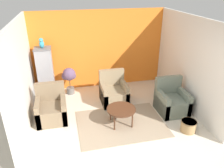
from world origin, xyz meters
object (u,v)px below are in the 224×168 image
(potted_plant, at_px, (69,77))
(armchair_middle, at_px, (114,93))
(armchair_left, at_px, (52,109))
(birdcage, at_px, (46,74))
(parrot, at_px, (42,43))
(coffee_table, at_px, (121,110))
(armchair_right, at_px, (171,102))
(wicker_basket, at_px, (188,126))

(potted_plant, bearing_deg, armchair_middle, -34.41)
(armchair_middle, bearing_deg, armchair_left, -163.85)
(birdcage, distance_m, potted_plant, 0.69)
(potted_plant, bearing_deg, parrot, -177.96)
(coffee_table, height_order, armchair_right, armchair_right)
(coffee_table, relative_size, parrot, 2.41)
(armchair_middle, height_order, parrot, parrot)
(armchair_left, xyz_separation_m, wicker_basket, (3.14, -1.25, -0.14))
(armchair_right, xyz_separation_m, armchair_middle, (-1.40, 0.85, 0.00))
(armchair_left, distance_m, birdcage, 1.39)
(armchair_middle, bearing_deg, armchair_right, -31.19)
(birdcage, bearing_deg, wicker_basket, -37.99)
(parrot, bearing_deg, potted_plant, 2.04)
(armchair_right, bearing_deg, wicker_basket, -90.41)
(coffee_table, distance_m, parrot, 2.92)
(coffee_table, distance_m, wicker_basket, 1.63)
(armchair_right, bearing_deg, coffee_table, -170.02)
(armchair_right, distance_m, potted_plant, 3.12)
(coffee_table, bearing_deg, wicker_basket, -23.68)
(armchair_right, bearing_deg, armchair_left, 173.76)
(coffee_table, distance_m, armchair_right, 1.51)
(armchair_left, relative_size, potted_plant, 1.07)
(coffee_table, xyz_separation_m, wicker_basket, (1.47, -0.65, -0.25))
(armchair_right, relative_size, armchair_middle, 1.00)
(coffee_table, relative_size, wicker_basket, 1.93)
(armchair_middle, xyz_separation_m, parrot, (-1.88, 0.81, 1.37))
(coffee_table, distance_m, armchair_left, 1.77)
(armchair_right, relative_size, parrot, 3.10)
(coffee_table, height_order, armchair_middle, armchair_middle)
(armchair_middle, distance_m, potted_plant, 1.49)
(birdcage, bearing_deg, armchair_left, -84.02)
(coffee_table, bearing_deg, armchair_right, 9.98)
(parrot, distance_m, wicker_basket, 4.43)
(parrot, bearing_deg, wicker_basket, -38.02)
(armchair_right, height_order, birdcage, birdcage)
(armchair_left, bearing_deg, parrot, 95.97)
(armchair_left, bearing_deg, coffee_table, -19.94)
(potted_plant, bearing_deg, birdcage, -177.75)
(armchair_middle, bearing_deg, wicker_basket, -51.52)
(armchair_middle, distance_m, birdcage, 2.09)
(birdcage, bearing_deg, potted_plant, 2.25)
(coffee_table, relative_size, potted_plant, 0.83)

